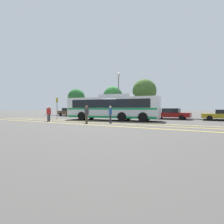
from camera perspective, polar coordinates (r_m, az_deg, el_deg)
The scene contains 19 objects.
ground_plane at distance 20.71m, azimuth -0.51°, elevation -2.70°, with size 220.00×220.00×0.00m, color #423F3D.
lane_strip_0 at distance 18.87m, azimuth -3.35°, elevation -3.07°, with size 0.20×31.01×0.01m, color gold.
lane_strip_1 at distance 17.45m, azimuth -6.50°, elevation -3.43°, with size 0.20×31.01×0.01m, color gold.
lane_strip_2 at distance 15.89m, azimuth -10.83°, elevation -3.90°, with size 0.20×31.01×0.01m, color gold.
curb_strip at distance 26.46m, azimuth 6.95°, elevation -1.70°, with size 39.01×0.36×0.15m, color #99999E.
transit_bus at distance 20.69m, azimuth 0.04°, elevation 1.58°, with size 11.52×3.97×3.02m.
parked_car_0 at distance 32.47m, azimuth -14.01°, elevation -0.02°, with size 3.98×1.93×1.47m.
parked_car_1 at distance 29.09m, azimuth -6.64°, elevation -0.28°, with size 4.18×2.19×1.29m.
parked_car_2 at distance 25.98m, azimuth 3.81°, elevation -0.46°, with size 4.19×1.82×1.28m.
parked_car_3 at distance 23.64m, azimuth 18.55°, elevation -0.56°, with size 4.89×1.89×1.41m.
parked_car_4 at distance 23.54m, azimuth 32.76°, elevation -0.82°, with size 4.49×2.07×1.26m.
pedestrian_0 at distance 17.13m, azimuth -0.55°, elevation -0.41°, with size 0.34×0.47×1.64m.
pedestrian_1 at distance 20.29m, azimuth -19.96°, elevation -0.23°, with size 0.36×0.47×1.64m.
pedestrian_2 at distance 16.94m, azimuth -8.27°, elevation -0.38°, with size 0.47×0.36×1.67m.
bus_stop_sign at distance 23.30m, azimuth -17.52°, elevation 1.95°, with size 0.08×0.40×2.77m.
street_lamp at distance 28.46m, azimuth 2.14°, elevation 9.34°, with size 0.58×0.58×7.15m.
tree_0 at distance 36.35m, azimuth -11.55°, elevation 4.71°, with size 3.44×3.44×5.39m.
tree_1 at distance 32.03m, azimuth 0.26°, elevation 5.31°, with size 3.49×3.49×5.46m.
tree_2 at distance 30.68m, azimuth 10.52°, elevation 6.75°, with size 4.09×4.09×6.45m.
Camera 1 is at (10.50, -17.80, 1.41)m, focal length 28.00 mm.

